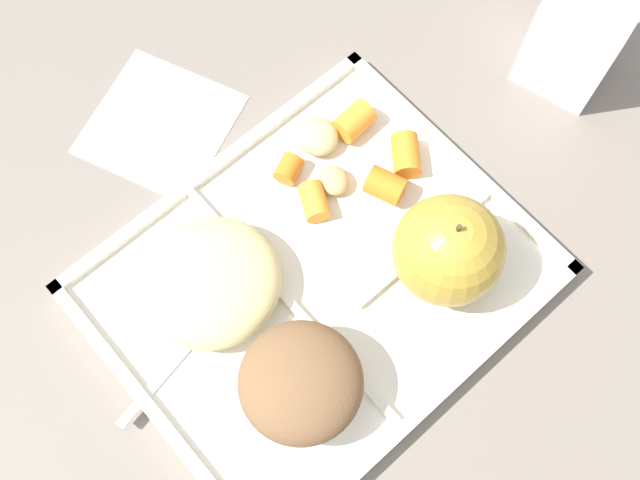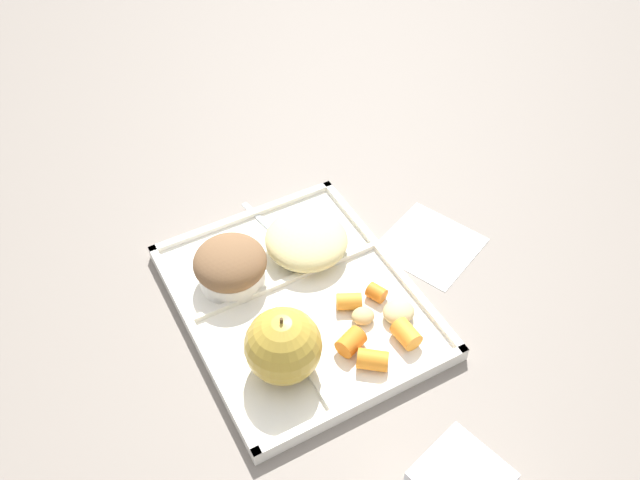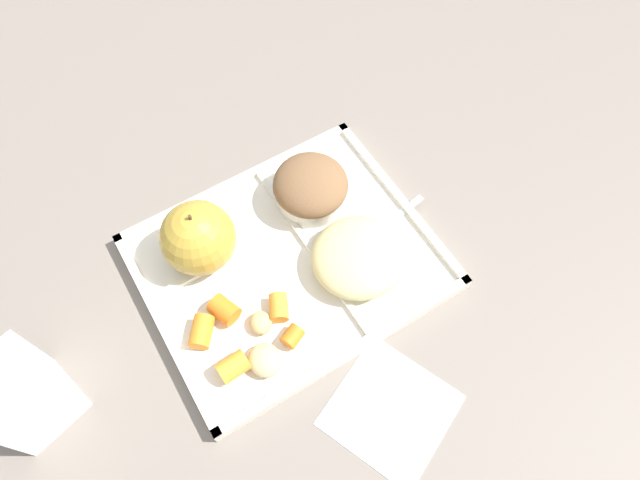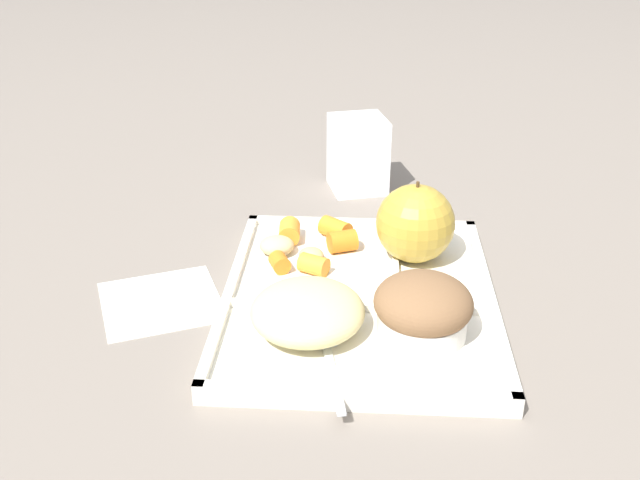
# 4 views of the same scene
# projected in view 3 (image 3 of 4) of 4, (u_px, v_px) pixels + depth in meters

# --- Properties ---
(ground) EXTENTS (6.00, 6.00, 0.00)m
(ground) POSITION_uv_depth(u_px,v_px,m) (289.00, 266.00, 0.67)
(ground) COLOR slate
(lunch_tray) EXTENTS (0.33, 0.27, 0.02)m
(lunch_tray) POSITION_uv_depth(u_px,v_px,m) (289.00, 263.00, 0.67)
(lunch_tray) COLOR silver
(lunch_tray) RESTS_ON ground
(green_apple) EXTENTS (0.09, 0.09, 0.09)m
(green_apple) POSITION_uv_depth(u_px,v_px,m) (198.00, 238.00, 0.63)
(green_apple) COLOR #B79333
(green_apple) RESTS_ON lunch_tray
(bran_muffin) EXTENTS (0.09, 0.09, 0.06)m
(bran_muffin) POSITION_uv_depth(u_px,v_px,m) (311.00, 188.00, 0.68)
(bran_muffin) COLOR silver
(bran_muffin) RESTS_ON lunch_tray
(carrot_slice_small) EXTENTS (0.03, 0.03, 0.02)m
(carrot_slice_small) POSITION_uv_depth(u_px,v_px,m) (292.00, 336.00, 0.61)
(carrot_slice_small) COLOR orange
(carrot_slice_small) RESTS_ON lunch_tray
(carrot_slice_back) EXTENTS (0.03, 0.04, 0.02)m
(carrot_slice_back) POSITION_uv_depth(u_px,v_px,m) (279.00, 308.00, 0.63)
(carrot_slice_back) COLOR orange
(carrot_slice_back) RESTS_ON lunch_tray
(carrot_slice_diagonal) EXTENTS (0.04, 0.04, 0.02)m
(carrot_slice_diagonal) POSITION_uv_depth(u_px,v_px,m) (202.00, 332.00, 0.61)
(carrot_slice_diagonal) COLOR orange
(carrot_slice_diagonal) RESTS_ON lunch_tray
(carrot_slice_edge) EXTENTS (0.03, 0.03, 0.02)m
(carrot_slice_edge) POSITION_uv_depth(u_px,v_px,m) (233.00, 367.00, 0.59)
(carrot_slice_edge) COLOR orange
(carrot_slice_edge) RESTS_ON lunch_tray
(carrot_slice_large) EXTENTS (0.03, 0.04, 0.02)m
(carrot_slice_large) POSITION_uv_depth(u_px,v_px,m) (224.00, 310.00, 0.62)
(carrot_slice_large) COLOR orange
(carrot_slice_large) RESTS_ON lunch_tray
(potato_chunk_golden) EXTENTS (0.03, 0.03, 0.02)m
(potato_chunk_golden) POSITION_uv_depth(u_px,v_px,m) (261.00, 323.00, 0.62)
(potato_chunk_golden) COLOR tan
(potato_chunk_golden) RESTS_ON lunch_tray
(potato_chunk_large) EXTENTS (0.04, 0.04, 0.02)m
(potato_chunk_large) POSITION_uv_depth(u_px,v_px,m) (265.00, 360.00, 0.60)
(potato_chunk_large) COLOR tan
(potato_chunk_large) RESTS_ON lunch_tray
(egg_noodle_pile) EXTENTS (0.11, 0.11, 0.04)m
(egg_noodle_pile) POSITION_uv_depth(u_px,v_px,m) (359.00, 257.00, 0.64)
(egg_noodle_pile) COLOR #D6C684
(egg_noodle_pile) RESTS_ON lunch_tray
(meatball_side) EXTENTS (0.03, 0.03, 0.03)m
(meatball_side) POSITION_uv_depth(u_px,v_px,m) (364.00, 252.00, 0.65)
(meatball_side) COLOR #755B4C
(meatball_side) RESTS_ON lunch_tray
(meatball_front) EXTENTS (0.03, 0.03, 0.03)m
(meatball_front) POSITION_uv_depth(u_px,v_px,m) (357.00, 259.00, 0.65)
(meatball_front) COLOR brown
(meatball_front) RESTS_ON lunch_tray
(plastic_fork) EXTENTS (0.14, 0.04, 0.00)m
(plastic_fork) POSITION_uv_depth(u_px,v_px,m) (374.00, 236.00, 0.68)
(plastic_fork) COLOR silver
(plastic_fork) RESTS_ON lunch_tray
(milk_carton) EXTENTS (0.09, 0.09, 0.10)m
(milk_carton) POSITION_uv_depth(u_px,v_px,m) (24.00, 395.00, 0.55)
(milk_carton) COLOR white
(milk_carton) RESTS_ON ground
(paper_napkin) EXTENTS (0.15, 0.15, 0.00)m
(paper_napkin) POSITION_uv_depth(u_px,v_px,m) (391.00, 410.00, 0.59)
(paper_napkin) COLOR white
(paper_napkin) RESTS_ON ground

